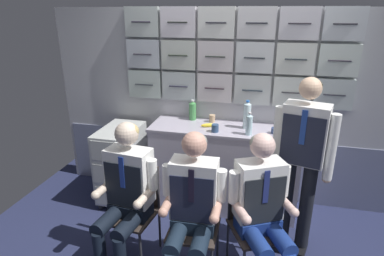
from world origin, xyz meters
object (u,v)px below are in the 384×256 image
Objects in this scene: snack_banana at (209,125)px; crew_member_right at (192,205)px; service_trolley at (121,162)px; crew_member_by_counter at (263,206)px; paper_cup_tan at (215,128)px; water_bottle_blue_cap at (249,124)px; crew_member_standing at (302,155)px; folding_chair_by_counter at (253,215)px; folding_chair_right at (196,214)px; folding_chair_left at (136,201)px; crew_member_left at (126,190)px.

crew_member_right is at bearing -85.70° from snack_banana.
crew_member_by_counter reaches higher than service_trolley.
service_trolley is at bearing 179.21° from paper_cup_tan.
crew_member_right is at bearing -42.60° from service_trolley.
crew_member_by_counter reaches higher than paper_cup_tan.
crew_member_standing is at bearing -40.05° from water_bottle_blue_cap.
folding_chair_by_counter is (0.46, 0.26, -0.19)m from crew_member_right.
crew_member_right reaches higher than water_bottle_blue_cap.
folding_chair_right is at bearing -90.74° from paper_cup_tan.
folding_chair_left is at bearing -56.50° from service_trolley.
folding_chair_left is 1.03m from folding_chair_by_counter.
paper_cup_tan is at bearing -55.70° from snack_banana.
folding_chair_left is at bearing -178.08° from folding_chair_by_counter.
crew_member_left is at bearing -123.38° from paper_cup_tan.
crew_member_left is 1.35m from water_bottle_blue_cap.
crew_member_right reaches higher than folding_chair_by_counter.
crew_member_left is at bearing -177.46° from crew_member_by_counter.
crew_member_by_counter is (0.53, 0.12, -0.01)m from crew_member_right.
snack_banana reaches higher than service_trolley.
service_trolley is 1.35m from folding_chair_right.
crew_member_by_counter reaches higher than water_bottle_blue_cap.
folding_chair_left and folding_chair_right have the same top height.
crew_member_left reaches higher than crew_member_by_counter.
folding_chair_right is 0.66× the size of crew_member_by_counter.
service_trolley is at bearing 179.53° from water_bottle_blue_cap.
crew_member_left is 0.79× the size of crew_member_standing.
folding_chair_right is at bearing -113.13° from water_bottle_blue_cap.
water_bottle_blue_cap is (-0.12, 0.72, 0.55)m from folding_chair_by_counter.
crew_member_left is 7.45× the size of snack_banana.
service_trolley is 1.06× the size of folding_chair_left.
service_trolley reaches higher than folding_chair_by_counter.
folding_chair_left is 1.51m from crew_member_standing.
crew_member_left is 1.52m from crew_member_standing.
crew_member_by_counter is 1.19m from snack_banana.
crew_member_standing is (0.29, 0.45, 0.26)m from crew_member_by_counter.
crew_member_right is 0.56m from folding_chair_by_counter.
water_bottle_blue_cap reaches higher than folding_chair_right.
crew_member_left reaches higher than folding_chair_right.
crew_member_right reaches higher than folding_chair_right.
crew_member_left is 1.12m from paper_cup_tan.
crew_member_standing is (0.83, 0.41, 0.45)m from folding_chair_right.
crew_member_standing is (1.42, 0.50, 0.25)m from crew_member_left.
water_bottle_blue_cap is (-0.48, 0.40, 0.10)m from crew_member_standing.
paper_cup_tan is at bearing 153.91° from crew_member_standing.
service_trolley is 5.12× the size of snack_banana.
service_trolley is 1.84m from crew_member_by_counter.
paper_cup_tan is at bearing 122.54° from folding_chair_by_counter.
water_bottle_blue_cap is (-0.19, 0.86, 0.36)m from crew_member_by_counter.
snack_banana is at bearing 124.30° from paper_cup_tan.
crew_member_by_counter is (0.07, -0.14, 0.19)m from folding_chair_by_counter.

